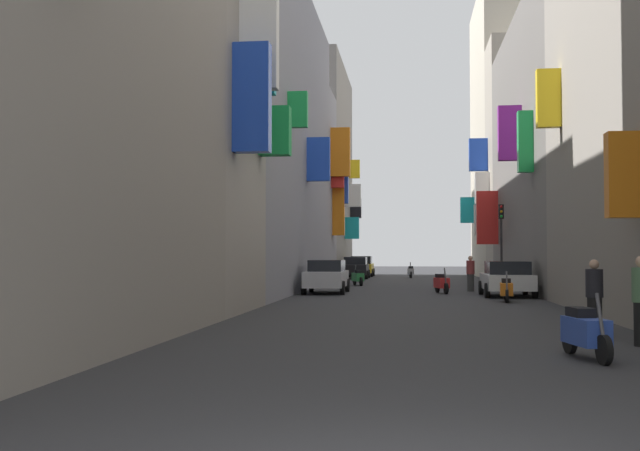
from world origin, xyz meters
name	(u,v)px	position (x,y,z in m)	size (l,w,h in m)	color
ground_plane	(412,292)	(0.00, 30.00, 0.00)	(140.00, 140.00, 0.00)	#2D2D30
building_left_mid_a	(155,91)	(-7.96, 17.42, 6.82)	(7.10, 5.73, 13.64)	gray
building_left_mid_b	(245,139)	(-8.00, 30.74, 7.32)	(7.10, 20.91, 14.64)	gray
building_left_mid_c	(288,187)	(-7.94, 43.51, 6.06)	(7.21, 4.65, 12.10)	gray
building_left_far	(307,173)	(-7.99, 52.93, 7.98)	(7.32, 14.15, 15.98)	slate
building_right_mid_a	(575,153)	(7.99, 33.46, 6.71)	(7.21, 18.67, 13.42)	slate
building_right_mid_b	(536,161)	(7.98, 45.10, 7.76)	(7.20, 4.60, 15.52)	#9E9384
building_right_mid_c	(517,137)	(8.00, 53.70, 10.60)	(7.24, 12.60, 21.22)	#BCB29E
parked_car_white	(507,278)	(3.85, 26.78, 0.76)	(2.03, 3.94, 1.45)	white
parked_car_black	(355,267)	(-3.91, 48.44, 0.79)	(1.90, 3.90, 1.52)	black
parked_car_silver	(327,276)	(-3.80, 28.54, 0.77)	(1.85, 3.99, 1.47)	#B7B7BC
parked_car_yellow	(362,266)	(-3.81, 53.70, 0.81)	(1.88, 4.21, 1.56)	gold
scooter_orange	(506,289)	(3.38, 23.19, 0.46)	(0.53, 1.81, 1.13)	orange
scooter_silver	(411,271)	(-0.06, 50.52, 0.46)	(0.49, 1.79, 1.13)	#ADADB2
scooter_red	(442,283)	(1.28, 29.05, 0.46)	(0.69, 1.83, 1.13)	red
scooter_blue	(585,331)	(2.81, 7.87, 0.46)	(0.64, 1.87, 1.13)	#2D4CAD
scooter_green	(358,277)	(-2.97, 36.90, 0.46)	(0.78, 1.86, 1.13)	#287F3D
pedestrian_crossing	(594,296)	(3.97, 12.24, 0.81)	(0.53, 0.53, 1.64)	black
pedestrian_near_right	(471,274)	(2.69, 30.93, 0.82)	(0.43, 0.43, 1.66)	#363636
traffic_light_near_corner	(501,231)	(4.59, 34.99, 2.93)	(0.26, 0.34, 4.30)	#2D2D2D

